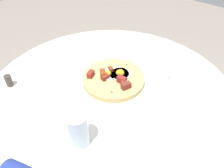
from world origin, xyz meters
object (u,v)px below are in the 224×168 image
(dining_table, at_px, (111,121))
(pizza_plate, at_px, (114,82))
(bread_plate, at_px, (192,109))
(pepper_shaker, at_px, (9,81))
(breakfast_pizza, at_px, (114,78))
(salt_shaker, at_px, (166,75))
(water_glass, at_px, (78,130))
(knife, at_px, (147,156))
(fork, at_px, (153,148))

(dining_table, xyz_separation_m, pizza_plate, (0.05, 0.02, 0.19))
(pizza_plate, relative_size, bread_plate, 1.75)
(pepper_shaker, bearing_deg, breakfast_pizza, -51.82)
(dining_table, height_order, salt_shaker, salt_shaker)
(water_glass, xyz_separation_m, salt_shaker, (0.45, -0.08, -0.04))
(pepper_shaker, bearing_deg, knife, -85.66)
(pepper_shaker, bearing_deg, water_glass, -94.51)
(salt_shaker, bearing_deg, dining_table, 144.96)
(knife, bearing_deg, fork, -90.00)
(knife, bearing_deg, salt_shaker, -69.95)
(breakfast_pizza, relative_size, fork, 1.43)
(breakfast_pizza, distance_m, pepper_shaker, 0.43)
(bread_plate, xyz_separation_m, knife, (-0.27, 0.03, 0.00))
(water_glass, distance_m, pepper_shaker, 0.42)
(knife, bearing_deg, water_glass, 23.19)
(fork, bearing_deg, breakfast_pizza, -30.63)
(knife, bearing_deg, breakfast_pizza, -35.58)
(dining_table, xyz_separation_m, water_glass, (-0.24, -0.06, 0.24))
(dining_table, bearing_deg, fork, -115.99)
(bread_plate, height_order, pepper_shaker, pepper_shaker)
(fork, bearing_deg, knife, 90.00)
(breakfast_pizza, distance_m, water_glass, 0.31)
(knife, xyz_separation_m, water_glass, (-0.08, 0.21, 0.06))
(water_glass, bearing_deg, pepper_shaker, 85.49)
(dining_table, xyz_separation_m, knife, (-0.16, -0.26, 0.19))
(breakfast_pizza, relative_size, knife, 1.43)
(pizza_plate, height_order, fork, pizza_plate)
(dining_table, bearing_deg, pizza_plate, 23.82)
(pepper_shaker, bearing_deg, pizza_plate, -51.79)
(bread_plate, bearing_deg, breakfast_pizza, 98.91)
(breakfast_pizza, height_order, salt_shaker, breakfast_pizza)
(pizza_plate, height_order, salt_shaker, salt_shaker)
(water_glass, distance_m, salt_shaker, 0.46)
(breakfast_pizza, bearing_deg, water_glass, -164.97)
(breakfast_pizza, height_order, knife, breakfast_pizza)
(bread_plate, distance_m, fork, 0.23)
(knife, relative_size, salt_shaker, 3.20)
(bread_plate, bearing_deg, salt_shaker, 57.59)
(dining_table, height_order, bread_plate, bread_plate)
(water_glass, bearing_deg, dining_table, 13.24)
(pizza_plate, height_order, knife, pizza_plate)
(fork, relative_size, knife, 1.00)
(pizza_plate, distance_m, water_glass, 0.31)
(pizza_plate, xyz_separation_m, pepper_shaker, (-0.27, 0.34, 0.02))
(fork, xyz_separation_m, pepper_shaker, (-0.08, 0.62, 0.02))
(knife, relative_size, pepper_shaker, 3.57)
(pizza_plate, bearing_deg, knife, -127.27)
(pizza_plate, bearing_deg, dining_table, -156.18)
(fork, bearing_deg, water_glass, 31.23)
(fork, height_order, water_glass, water_glass)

